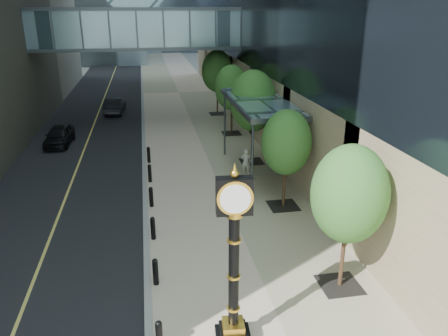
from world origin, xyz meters
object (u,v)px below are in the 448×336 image
Objects in this scene: pedestrian at (246,162)px; car_far at (115,105)px; car_near at (59,135)px; street_clock at (234,273)px.

car_far is at bearing -46.73° from pedestrian.
car_far reaches higher than car_near.
street_clock is 3.32× the size of pedestrian.
street_clock reaches higher than car_near.
pedestrian is at bearing -31.60° from car_near.
car_far is (3.31, 9.20, 0.04)m from car_near.
street_clock is at bearing 103.65° from car_far.
car_far is at bearing 103.93° from street_clock.
pedestrian is at bearing 119.76° from car_far.
street_clock reaches higher than pedestrian.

